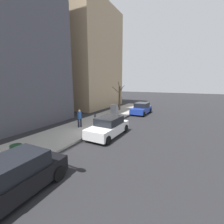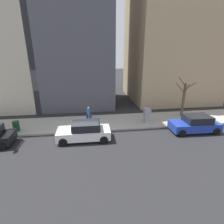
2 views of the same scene
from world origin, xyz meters
name	(u,v)px [view 1 (image 1 of 2)]	position (x,y,z in m)	size (l,w,h in m)	color
ground_plane	(95,133)	(0.00, 0.00, 0.00)	(120.00, 120.00, 0.00)	#232326
sidewalk	(77,129)	(2.00, 0.00, 0.07)	(4.00, 36.00, 0.15)	#9E9B93
parked_car_blue	(141,109)	(-1.07, -9.74, 0.74)	(2.02, 4.24, 1.52)	#1E389E
parked_car_white	(108,127)	(-1.26, -0.01, 0.74)	(1.99, 4.23, 1.52)	white
parked_car_black	(10,179)	(-1.28, 7.48, 0.74)	(2.06, 4.26, 1.52)	black
parking_meter	(95,120)	(0.45, -0.65, 0.98)	(0.14, 0.10, 1.35)	slate
utility_box	(114,111)	(1.30, -6.09, 0.85)	(0.83, 0.61, 1.43)	#A8A399
bare_tree	(120,97)	(2.60, -10.49, 2.07)	(1.49, 1.91, 4.24)	brown
trash_bin	(17,153)	(0.90, 5.97, 0.60)	(0.56, 0.56, 0.90)	#14381E
pedestrian_near_meter	(79,117)	(1.98, -0.39, 1.09)	(0.36, 0.38, 1.66)	#1E1E2D
office_tower_left	(81,60)	(11.08, -12.35, 8.31)	(11.16, 11.16, 16.62)	tan
office_block_center	(1,20)	(10.06, 0.97, 10.17)	(9.12, 9.12, 20.34)	#4C4C56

